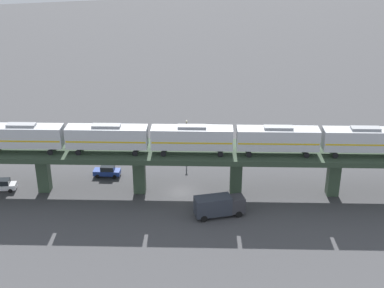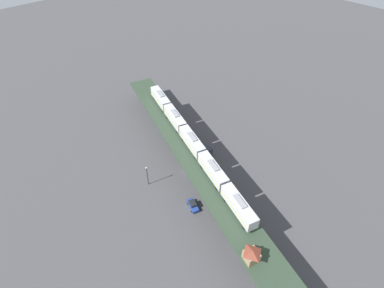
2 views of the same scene
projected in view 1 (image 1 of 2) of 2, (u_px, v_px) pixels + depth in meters
The scene contains 7 objects.
ground_plane at pixel (181, 192), 84.00m from camera, with size 400.00×400.00×0.00m, color #424244.
elevated_viaduct at pixel (182, 155), 81.45m from camera, with size 35.91×90.21×7.38m.
subway_train at pixel (192, 138), 78.69m from camera, with size 21.59×60.31×4.45m.
street_car_blue at pixel (107, 171), 88.69m from camera, with size 3.17×4.75×1.89m.
street_car_white at pixel (2, 185), 84.12m from camera, with size 2.62×4.67×1.89m.
delivery_truck at pixel (219, 205), 76.71m from camera, with size 2.70×7.31×3.20m.
street_lamp at pixel (187, 135), 94.44m from camera, with size 0.44×0.44×6.94m.
Camera 1 is at (-71.47, 18.86, 40.66)m, focal length 50.00 mm.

